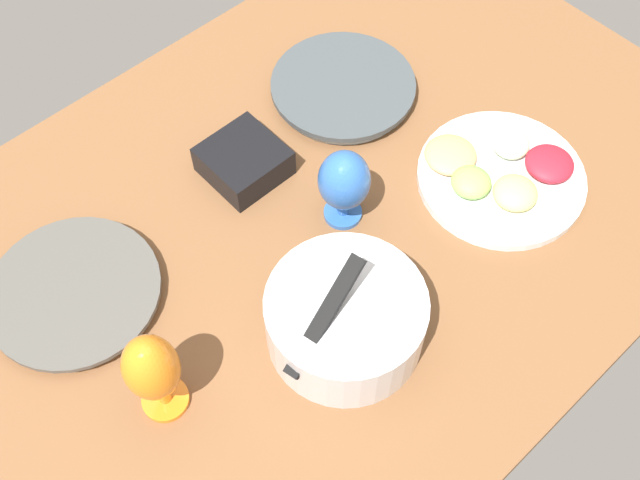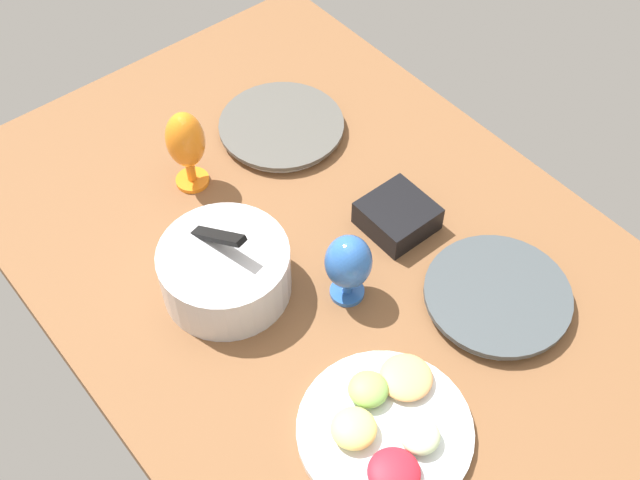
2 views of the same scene
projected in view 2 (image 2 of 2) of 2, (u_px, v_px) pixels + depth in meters
The scene contains 8 objects.
ground_plane at pixel (336, 271), 161.53cm from camera, with size 160.00×104.00×4.00cm, color brown.
dinner_plate_left at pixel (497, 297), 153.17cm from camera, with size 28.18×28.18×3.16cm.
dinner_plate_right at pixel (282, 127), 182.84cm from camera, with size 28.50×28.50×2.62cm.
mixing_bowl at pixel (225, 269), 152.01cm from camera, with size 26.00×24.97×17.47cm.
fruit_platter at pixel (386, 426), 136.29cm from camera, with size 30.33×30.33×5.51cm.
hurricane_glass_orange at pixel (186, 143), 164.94cm from camera, with size 8.13×8.13×19.35cm.
hurricane_glass_blue at pixel (348, 264), 148.33cm from camera, with size 8.92×8.92×15.86cm.
square_bowl_black at pixel (397, 214), 164.01cm from camera, with size 13.32×13.32×5.84cm.
Camera 2 is at (-72.16, 63.43, 128.04)cm, focal length 45.12 mm.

